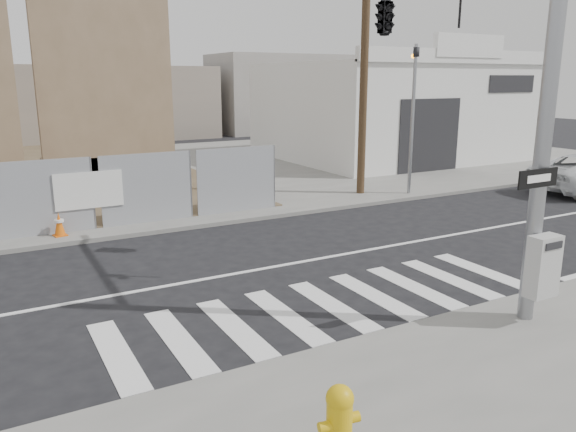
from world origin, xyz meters
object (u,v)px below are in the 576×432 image
auto_shop (393,110)px  traffic_cone_d (157,208)px  signal_pole (430,46)px  fire_hydrant (339,421)px  traffic_cone_c (59,224)px

auto_shop → traffic_cone_d: bearing=-153.1°
signal_pole → traffic_cone_d: signal_pole is taller
fire_hydrant → traffic_cone_c: 11.07m
traffic_cone_c → traffic_cone_d: bearing=13.0°
signal_pole → auto_shop: size_ratio=0.58×
traffic_cone_d → traffic_cone_c: bearing=-167.0°
auto_shop → fire_hydrant: bearing=-130.4°
auto_shop → signal_pole: bearing=-127.5°
traffic_cone_d → auto_shop: bearing=26.9°
signal_pole → fire_hydrant: 7.74m
fire_hydrant → traffic_cone_d: fire_hydrant is taller
fire_hydrant → auto_shop: bearing=59.0°
signal_pole → fire_hydrant: size_ratio=8.32×
auto_shop → traffic_cone_c: 19.80m
auto_shop → fire_hydrant: (-16.40, -19.25, -2.00)m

